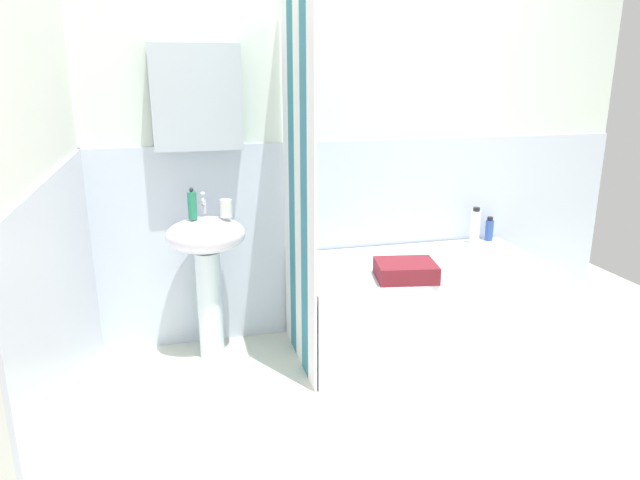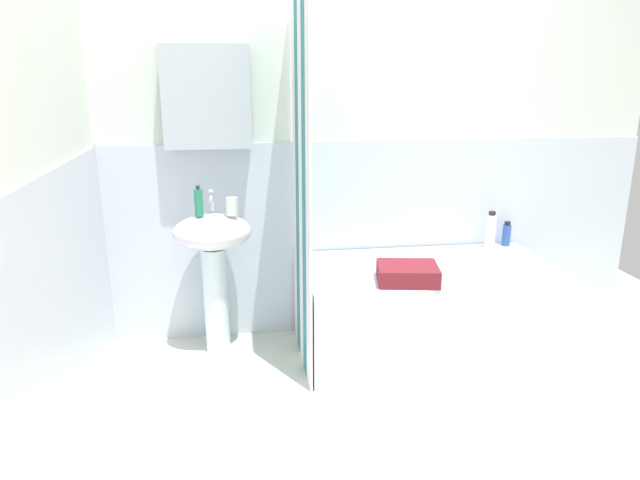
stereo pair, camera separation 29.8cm
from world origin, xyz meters
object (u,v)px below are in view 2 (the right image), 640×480
at_px(sink, 213,253).
at_px(body_wash_bottle, 491,231).
at_px(bathtub, 427,309).
at_px(towel_folded, 408,273).
at_px(lotion_bottle, 506,234).
at_px(toothbrush_cup, 232,206).
at_px(soap_dispenser, 199,202).

relative_size(sink, body_wash_bottle, 3.50).
distance_m(bathtub, towel_folded, 0.44).
bearing_deg(sink, lotion_bottle, 4.19).
bearing_deg(towel_folded, bathtub, 49.23).
bearing_deg(bathtub, body_wash_bottle, 29.53).
relative_size(toothbrush_cup, towel_folded, 0.31).
xyz_separation_m(toothbrush_cup, body_wash_bottle, (1.59, 0.12, -0.24)).
relative_size(bathtub, lotion_bottle, 9.08).
xyz_separation_m(soap_dispenser, toothbrush_cup, (0.18, -0.00, -0.03)).
height_order(bathtub, body_wash_bottle, body_wash_bottle).
distance_m(sink, body_wash_bottle, 1.71).
bearing_deg(soap_dispenser, body_wash_bottle, 3.84).
xyz_separation_m(bathtub, lotion_bottle, (0.62, 0.32, 0.34)).
height_order(sink, body_wash_bottle, sink).
relative_size(sink, soap_dispenser, 4.79).
bearing_deg(body_wash_bottle, towel_folded, -143.55).
relative_size(soap_dispenser, toothbrush_cup, 1.77).
xyz_separation_m(sink, toothbrush_cup, (0.11, -0.02, 0.27)).
height_order(sink, lotion_bottle, sink).
height_order(lotion_bottle, towel_folded, lotion_bottle).
bearing_deg(bathtub, toothbrush_cup, 171.87).
relative_size(sink, lotion_bottle, 5.27).
bearing_deg(soap_dispenser, towel_folded, -19.88).
relative_size(bathtub, towel_folded, 4.57).
relative_size(sink, towel_folded, 2.65).
bearing_deg(towel_folded, lotion_bottle, 33.89).
bearing_deg(towel_folded, body_wash_bottle, 36.45).
height_order(toothbrush_cup, lotion_bottle, toothbrush_cup).
relative_size(lotion_bottle, towel_folded, 0.50).
relative_size(soap_dispenser, towel_folded, 0.55).
bearing_deg(sink, toothbrush_cup, -12.20).
xyz_separation_m(soap_dispenser, body_wash_bottle, (1.77, 0.12, -0.27)).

